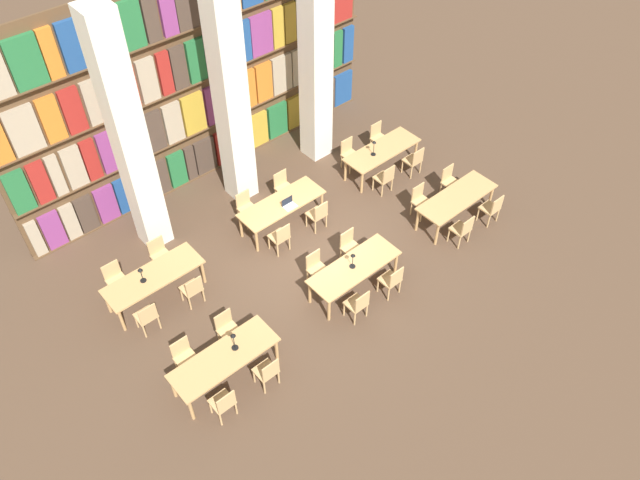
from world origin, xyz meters
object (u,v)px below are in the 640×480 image
(reading_table_2, at_px, (457,199))
(chair_14, at_px, (192,289))
(pillar_center, at_px, (230,95))
(desk_lamp_0, at_px, (233,339))
(chair_13, at_px, (116,279))
(reading_table_5, at_px, (382,151))
(chair_6, at_px, (392,280))
(desk_lamp_3, at_px, (374,145))
(reading_table_1, at_px, (354,269))
(chair_21, at_px, (349,153))
(chair_8, at_px, (462,229))
(chair_23, at_px, (378,137))
(chair_10, at_px, (492,208))
(chair_2, at_px, (268,372))
(chair_15, at_px, (160,254))
(desk_lamp_1, at_px, (353,258))
(reading_table_3, at_px, (154,278))
(chair_4, at_px, (358,304))
(chair_0, at_px, (224,403))
(pillar_left, at_px, (130,140))
(reading_table_4, at_px, (282,205))
(chair_17, at_px, (246,207))
(chair_1, at_px, (185,356))
(chair_12, at_px, (147,316))
(chair_19, at_px, (283,186))
(laptop, at_px, (289,205))
(reading_table_0, at_px, (224,359))
(chair_20, at_px, (385,178))
(chair_22, at_px, (414,160))
(chair_3, at_px, (227,328))
(chair_9, at_px, (420,200))
(chair_16, at_px, (280,237))
(pillar_right, at_px, (316,57))
(chair_7, at_px, (350,246))
(chair_11, at_px, (450,181))
(chair_18, at_px, (318,214))

(reading_table_2, relative_size, chair_14, 2.54)
(pillar_center, xyz_separation_m, desk_lamp_0, (-3.25, -4.36, -1.96))
(chair_13, relative_size, reading_table_5, 0.39)
(chair_6, bearing_deg, desk_lamp_3, 51.66)
(reading_table_1, relative_size, chair_21, 2.54)
(chair_13, bearing_deg, chair_8, 150.15)
(chair_23, bearing_deg, reading_table_1, 39.30)
(chair_10, relative_size, chair_13, 1.00)
(chair_2, bearing_deg, chair_15, 89.59)
(desk_lamp_1, relative_size, reading_table_3, 0.19)
(chair_4, bearing_deg, reading_table_5, 39.52)
(chair_0, height_order, chair_13, same)
(pillar_left, relative_size, reading_table_4, 2.70)
(reading_table_4, bearing_deg, chair_17, 130.86)
(chair_1, bearing_deg, chair_12, -87.34)
(pillar_center, bearing_deg, chair_6, -84.15)
(chair_10, distance_m, chair_21, 4.10)
(chair_2, relative_size, chair_6, 1.00)
(chair_4, bearing_deg, chair_23, 41.22)
(chair_19, distance_m, laptop, 1.07)
(chair_10, bearing_deg, chair_2, -179.49)
(reading_table_0, bearing_deg, chair_20, 16.81)
(chair_10, bearing_deg, chair_12, 161.86)
(chair_8, bearing_deg, chair_22, 67.93)
(chair_4, bearing_deg, chair_12, 143.25)
(chair_6, xyz_separation_m, chair_19, (0.14, 4.04, 0.00))
(chair_3, height_order, reading_table_4, chair_3)
(chair_9, relative_size, chair_21, 1.00)
(pillar_center, xyz_separation_m, chair_17, (-0.53, -0.98, -2.53))
(chair_16, distance_m, chair_19, 1.81)
(chair_3, bearing_deg, desk_lamp_3, -162.44)
(desk_lamp_1, height_order, laptop, desk_lamp_1)
(desk_lamp_0, xyz_separation_m, chair_21, (6.12, 3.28, -0.57))
(chair_8, distance_m, chair_12, 7.55)
(chair_6, distance_m, laptop, 3.19)
(pillar_center, relative_size, chair_20, 6.87)
(chair_15, height_order, chair_20, same)
(pillar_right, distance_m, chair_20, 3.54)
(reading_table_2, height_order, chair_21, chair_21)
(chair_12, bearing_deg, chair_1, -87.34)
(desk_lamp_1, relative_size, chair_10, 0.48)
(reading_table_4, height_order, chair_16, chair_16)
(chair_7, xyz_separation_m, chair_22, (3.46, 1.20, 0.00))
(chair_9, relative_size, chair_13, 1.00)
(chair_19, distance_m, chair_20, 2.66)
(chair_10, bearing_deg, chair_11, 90.00)
(pillar_center, relative_size, chair_9, 6.87)
(chair_0, xyz_separation_m, reading_table_3, (0.54, 3.43, 0.17))
(chair_13, height_order, laptop, laptop)
(chair_18, bearing_deg, chair_15, 159.15)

